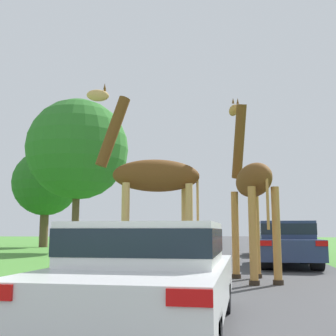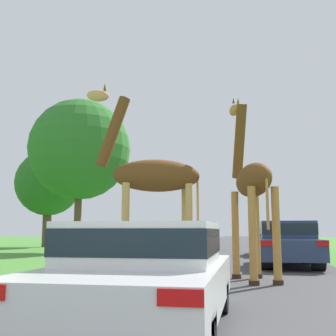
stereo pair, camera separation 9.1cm
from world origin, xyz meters
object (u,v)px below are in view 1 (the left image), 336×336
(giraffe_near_road, at_px, (151,180))
(car_queue_left, at_px, (286,242))
(car_queue_right, at_px, (270,240))
(tree_far_right, at_px, (78,149))
(giraffe_companion, at_px, (251,185))
(car_lead_maroon, at_px, (148,271))
(tree_centre_back, at_px, (46,183))

(giraffe_near_road, relative_size, car_queue_left, 1.12)
(giraffe_near_road, relative_size, car_queue_right, 1.15)
(car_queue_left, height_order, tree_far_right, tree_far_right)
(giraffe_companion, bearing_deg, tree_far_right, 110.81)
(car_lead_maroon, xyz_separation_m, car_queue_left, (2.53, 9.59, 0.10))
(car_queue_right, distance_m, tree_centre_back, 17.69)
(car_queue_right, bearing_deg, car_lead_maroon, -98.45)
(car_lead_maroon, bearing_deg, tree_centre_back, 119.23)
(car_lead_maroon, relative_size, tree_far_right, 0.48)
(tree_far_right, bearing_deg, tree_centre_back, 128.09)
(tree_centre_back, bearing_deg, tree_far_right, -51.91)
(giraffe_companion, xyz_separation_m, car_lead_maroon, (-1.36, -5.29, -1.59))
(giraffe_near_road, height_order, car_lead_maroon, giraffe_near_road)
(tree_centre_back, bearing_deg, giraffe_companion, -51.45)
(giraffe_companion, xyz_separation_m, tree_far_right, (-9.40, 11.69, 3.46))
(giraffe_companion, relative_size, tree_centre_back, 0.69)
(tree_centre_back, xyz_separation_m, tree_far_right, (5.11, -6.51, 1.10))
(giraffe_near_road, bearing_deg, tree_centre_back, 15.33)
(car_lead_maroon, distance_m, car_queue_left, 9.92)
(tree_centre_back, distance_m, tree_far_right, 8.35)
(giraffe_near_road, distance_m, tree_far_right, 14.22)
(giraffe_near_road, xyz_separation_m, giraffe_companion, (2.45, 0.26, -0.14))
(giraffe_near_road, distance_m, car_queue_right, 11.61)
(tree_centre_back, height_order, tree_far_right, tree_far_right)
(giraffe_near_road, bearing_deg, car_queue_left, -56.22)
(giraffe_companion, xyz_separation_m, car_queue_left, (1.16, 4.30, -1.49))
(car_queue_left, bearing_deg, tree_far_right, 145.02)
(car_lead_maroon, bearing_deg, giraffe_near_road, 102.15)
(tree_centre_back, bearing_deg, car_queue_right, -25.82)
(giraffe_near_road, bearing_deg, tree_far_right, 12.38)
(car_lead_maroon, relative_size, car_queue_right, 0.97)
(giraffe_near_road, bearing_deg, car_lead_maroon, 174.32)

